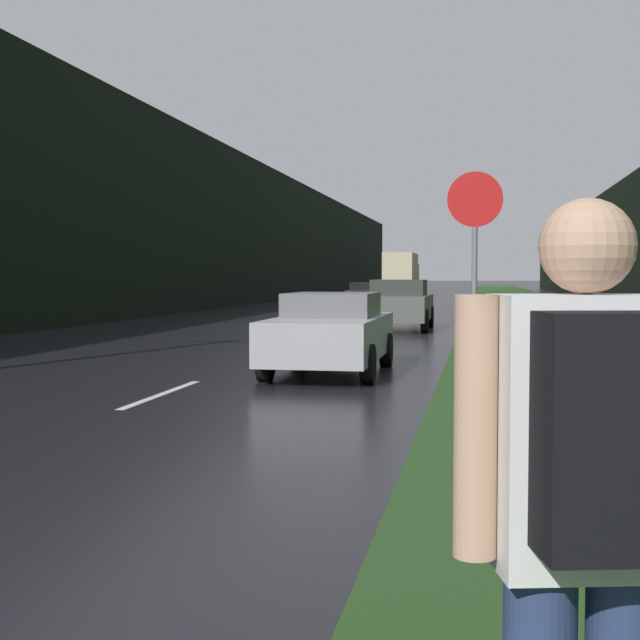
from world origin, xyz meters
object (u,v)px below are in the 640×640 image
(stop_sign, at_px, (474,264))
(car_passing_far, at_px, (399,304))
(car_oncoming, at_px, (367,294))
(delivery_truck, at_px, (402,274))
(car_passing_near, at_px, (331,332))
(hitchhiker_with_backpack, at_px, (588,526))

(stop_sign, distance_m, car_passing_far, 16.40)
(car_oncoming, relative_size, delivery_truck, 0.51)
(car_oncoming, xyz_separation_m, delivery_truck, (-0.00, 21.39, 1.15))
(car_passing_near, bearing_deg, stop_sign, 123.49)
(stop_sign, xyz_separation_m, car_passing_near, (-2.44, 3.68, -1.11))
(hitchhiker_with_backpack, relative_size, car_passing_far, 0.40)
(car_oncoming, bearing_deg, car_passing_far, -80.15)
(stop_sign, xyz_separation_m, car_oncoming, (-6.18, 37.77, -1.14))
(stop_sign, bearing_deg, delivery_truck, 95.97)
(stop_sign, bearing_deg, hitchhiker_with_backpack, -87.76)
(car_passing_near, xyz_separation_m, car_passing_far, (0.00, 12.51, 0.08))
(stop_sign, relative_size, hitchhiker_with_backpack, 1.59)
(stop_sign, height_order, delivery_truck, delivery_truck)
(stop_sign, xyz_separation_m, car_passing_far, (-2.44, 16.19, -1.02))
(stop_sign, height_order, car_passing_far, stop_sign)
(delivery_truck, bearing_deg, car_oncoming, -90.00)
(car_passing_near, relative_size, car_passing_far, 0.94)
(stop_sign, bearing_deg, car_passing_near, 123.49)
(car_passing_far, xyz_separation_m, delivery_truck, (-3.75, 42.97, 1.03))
(car_oncoming, distance_m, delivery_truck, 21.42)
(car_passing_near, height_order, car_oncoming, car_passing_near)
(car_passing_near, xyz_separation_m, car_oncoming, (-3.75, 34.09, -0.03))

